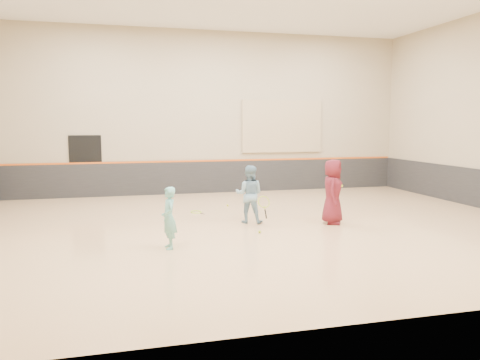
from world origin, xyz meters
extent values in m
cube|color=tan|center=(0.00, 0.00, -0.10)|extent=(15.00, 12.00, 0.20)
cube|color=tan|center=(0.00, 6.01, 3.00)|extent=(15.00, 0.02, 6.00)
cube|color=tan|center=(0.00, -6.01, 3.00)|extent=(15.00, 0.02, 6.00)
cube|color=#232326|center=(0.00, 5.97, 0.60)|extent=(14.90, 0.04, 1.20)
cube|color=#D85914|center=(0.00, 5.96, 1.22)|extent=(14.90, 0.03, 0.06)
cube|color=tan|center=(2.80, 5.95, 2.50)|extent=(3.20, 0.08, 2.00)
cube|color=black|center=(-4.50, 5.98, 1.10)|extent=(1.10, 0.05, 2.20)
imported|color=#70C2B9|center=(-2.34, -1.64, 0.65)|extent=(0.36, 0.51, 1.31)
imported|color=#7CA6C0|center=(-0.04, 0.43, 0.76)|extent=(0.91, 0.82, 1.52)
imported|color=maroon|center=(2.05, -0.20, 0.84)|extent=(0.86, 0.98, 1.69)
sphere|color=#B5CC2F|center=(-0.11, -0.79, 0.03)|extent=(0.07, 0.07, 0.07)
sphere|color=#C9D431|center=(2.19, -0.43, 1.02)|extent=(0.07, 0.07, 0.07)
sphere|color=#CFD531|center=(-0.05, 2.96, 0.03)|extent=(0.07, 0.07, 0.07)
camera|label=1|loc=(-3.26, -11.29, 2.61)|focal=35.00mm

